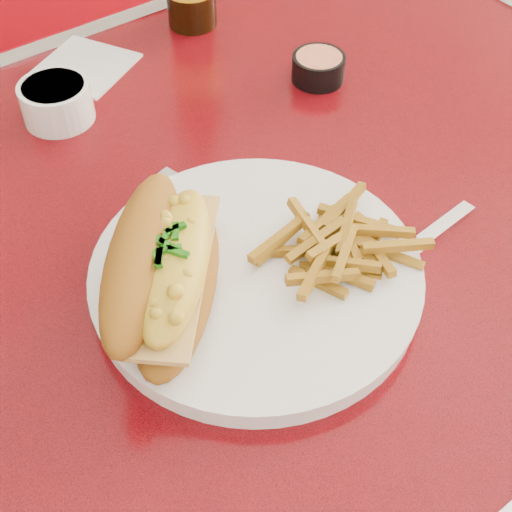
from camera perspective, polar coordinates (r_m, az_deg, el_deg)
diner_table at (r=0.86m, az=-3.14°, el=-4.50°), size 1.23×0.83×0.77m
booth_bench_far at (r=1.63m, az=-19.14°, el=7.03°), size 1.20×0.51×0.90m
dinner_plate at (r=0.67m, az=0.00°, el=-1.59°), size 0.40×0.40×0.02m
mac_hoagie at (r=0.61m, az=-7.40°, el=-1.01°), size 0.21×0.22×0.09m
fries_pile at (r=0.66m, az=6.50°, el=0.73°), size 0.12×0.11×0.03m
fork at (r=0.72m, az=-3.04°, el=4.05°), size 0.06×0.17×0.00m
gravy_ramekin at (r=0.88m, az=-15.68°, el=11.86°), size 0.10×0.10×0.05m
sauce_cup_right at (r=0.92m, az=5.02°, el=14.84°), size 0.07×0.07×0.03m
knife at (r=0.72m, az=12.56°, el=0.64°), size 0.21×0.03×0.01m
paper_napkin at (r=0.98m, az=-13.56°, el=14.54°), size 0.15×0.15×0.00m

